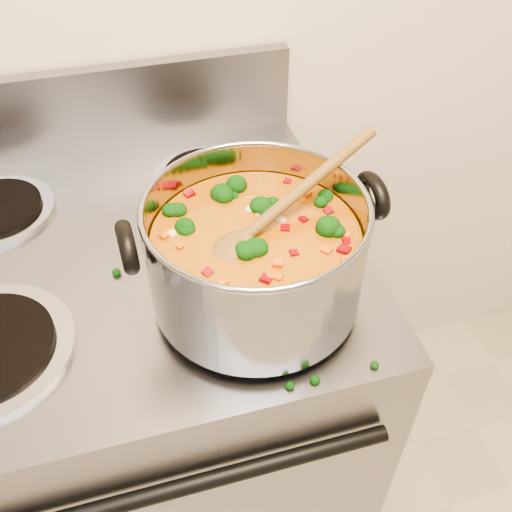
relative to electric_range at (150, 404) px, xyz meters
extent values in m
cube|color=gray|center=(0.00, 0.00, -0.01)|extent=(0.77, 0.67, 0.92)
cube|color=gray|center=(0.00, 0.31, 0.53)|extent=(0.77, 0.03, 0.16)
cylinder|color=black|center=(0.00, -0.35, 0.33)|extent=(0.66, 0.02, 0.02)
cylinder|color=#A5A5AD|center=(0.18, -0.15, 0.46)|extent=(0.23, 0.23, 0.01)
cylinder|color=black|center=(0.18, -0.15, 0.46)|extent=(0.18, 0.18, 0.01)
cylinder|color=#A5A5AD|center=(0.18, 0.15, 0.46)|extent=(0.19, 0.19, 0.01)
cylinder|color=black|center=(0.18, 0.15, 0.46)|extent=(0.15, 0.15, 0.01)
cylinder|color=#919298|center=(0.19, -0.16, 0.55)|extent=(0.29, 0.29, 0.16)
torus|color=#919298|center=(0.19, -0.16, 0.63)|extent=(0.30, 0.30, 0.01)
cylinder|color=#94540D|center=(0.19, -0.16, 0.53)|extent=(0.28, 0.28, 0.11)
torus|color=black|center=(0.03, -0.17, 0.61)|extent=(0.02, 0.08, 0.08)
torus|color=black|center=(0.36, -0.16, 0.61)|extent=(0.02, 0.08, 0.08)
ellipsoid|color=black|center=(0.19, -0.28, 0.58)|extent=(0.04, 0.04, 0.03)
ellipsoid|color=black|center=(0.30, -0.22, 0.58)|extent=(0.04, 0.04, 0.03)
ellipsoid|color=black|center=(0.28, -0.13, 0.58)|extent=(0.04, 0.04, 0.03)
ellipsoid|color=black|center=(0.11, -0.18, 0.58)|extent=(0.04, 0.04, 0.03)
ellipsoid|color=black|center=(0.18, -0.29, 0.58)|extent=(0.04, 0.04, 0.03)
ellipsoid|color=black|center=(0.10, -0.15, 0.58)|extent=(0.04, 0.04, 0.03)
ellipsoid|color=black|center=(0.24, -0.06, 0.58)|extent=(0.04, 0.04, 0.03)
ellipsoid|color=black|center=(0.11, -0.14, 0.58)|extent=(0.04, 0.04, 0.03)
ellipsoid|color=maroon|center=(0.15, -0.24, 0.58)|extent=(0.01, 0.01, 0.01)
ellipsoid|color=maroon|center=(0.14, -0.16, 0.58)|extent=(0.01, 0.01, 0.01)
ellipsoid|color=maroon|center=(0.31, -0.20, 0.58)|extent=(0.01, 0.01, 0.01)
ellipsoid|color=maroon|center=(0.22, -0.23, 0.58)|extent=(0.01, 0.01, 0.01)
ellipsoid|color=maroon|center=(0.23, -0.22, 0.58)|extent=(0.01, 0.01, 0.01)
ellipsoid|color=maroon|center=(0.13, -0.26, 0.58)|extent=(0.01, 0.01, 0.01)
ellipsoid|color=maroon|center=(0.12, -0.10, 0.58)|extent=(0.01, 0.01, 0.01)
ellipsoid|color=maroon|center=(0.15, -0.23, 0.58)|extent=(0.01, 0.01, 0.01)
ellipsoid|color=maroon|center=(0.25, -0.09, 0.58)|extent=(0.01, 0.01, 0.01)
ellipsoid|color=maroon|center=(0.31, -0.17, 0.58)|extent=(0.01, 0.01, 0.01)
ellipsoid|color=maroon|center=(0.28, -0.18, 0.58)|extent=(0.01, 0.01, 0.01)
ellipsoid|color=#CB520B|center=(0.29, -0.16, 0.58)|extent=(0.01, 0.01, 0.01)
ellipsoid|color=#CB520B|center=(0.10, -0.10, 0.58)|extent=(0.01, 0.01, 0.01)
ellipsoid|color=#CB520B|center=(0.14, -0.06, 0.58)|extent=(0.01, 0.01, 0.01)
ellipsoid|color=#CB520B|center=(0.09, -0.14, 0.58)|extent=(0.01, 0.01, 0.01)
ellipsoid|color=#CB520B|center=(0.14, -0.07, 0.58)|extent=(0.01, 0.01, 0.01)
ellipsoid|color=#CB520B|center=(0.20, -0.13, 0.58)|extent=(0.01, 0.01, 0.01)
ellipsoid|color=#CB520B|center=(0.19, -0.21, 0.58)|extent=(0.01, 0.01, 0.01)
ellipsoid|color=#CB520B|center=(0.12, -0.15, 0.58)|extent=(0.01, 0.01, 0.01)
ellipsoid|color=#CB520B|center=(0.24, -0.19, 0.58)|extent=(0.01, 0.01, 0.01)
ellipsoid|color=#CB520B|center=(0.13, -0.18, 0.58)|extent=(0.01, 0.01, 0.01)
ellipsoid|color=beige|center=(0.24, -0.13, 0.58)|extent=(0.02, 0.02, 0.01)
ellipsoid|color=beige|center=(0.15, -0.23, 0.58)|extent=(0.02, 0.02, 0.01)
ellipsoid|color=beige|center=(0.22, -0.08, 0.58)|extent=(0.02, 0.02, 0.01)
ellipsoid|color=beige|center=(0.10, -0.25, 0.58)|extent=(0.02, 0.02, 0.01)
ellipsoid|color=beige|center=(0.15, -0.06, 0.58)|extent=(0.02, 0.02, 0.01)
ellipsoid|color=brown|center=(0.15, -0.18, 0.58)|extent=(0.09, 0.07, 0.04)
cylinder|color=brown|center=(0.27, -0.13, 0.62)|extent=(0.24, 0.12, 0.09)
ellipsoid|color=black|center=(0.36, -0.19, 0.46)|extent=(0.01, 0.01, 0.01)
ellipsoid|color=black|center=(-0.05, -0.16, 0.46)|extent=(0.01, 0.01, 0.01)
ellipsoid|color=black|center=(0.25, 0.04, 0.46)|extent=(0.01, 0.01, 0.01)
ellipsoid|color=black|center=(0.31, -0.32, 0.46)|extent=(0.01, 0.01, 0.01)
ellipsoid|color=black|center=(0.00, -0.25, 0.46)|extent=(0.01, 0.01, 0.01)
camera|label=1|loc=(0.04, -0.70, 1.08)|focal=40.00mm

